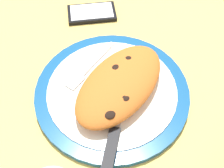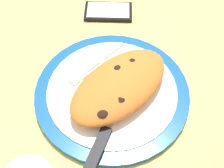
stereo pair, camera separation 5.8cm
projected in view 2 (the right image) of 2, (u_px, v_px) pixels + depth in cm
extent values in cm
cube|color=#DBB756|center=(112.00, 98.00, 63.27)|extent=(150.00, 150.00, 3.00)
cylinder|color=navy|center=(112.00, 93.00, 61.49)|extent=(31.26, 31.26, 1.37)
cylinder|color=white|center=(112.00, 90.00, 60.82)|extent=(26.21, 26.21, 0.30)
ellipsoid|color=#C16023|center=(119.00, 85.00, 58.46)|extent=(24.53, 15.96, 4.71)
ellipsoid|color=black|center=(121.00, 100.00, 54.57)|extent=(2.13, 1.83, 0.65)
ellipsoid|color=black|center=(118.00, 70.00, 58.32)|extent=(2.95, 2.84, 0.80)
ellipsoid|color=black|center=(132.00, 62.00, 59.55)|extent=(2.71, 2.69, 0.70)
ellipsoid|color=black|center=(119.00, 98.00, 54.70)|extent=(1.99, 1.82, 0.57)
ellipsoid|color=black|center=(103.00, 113.00, 53.35)|extent=(2.47, 2.35, 0.76)
cube|color=silver|center=(104.00, 57.00, 65.52)|extent=(11.18, 2.84, 0.40)
cube|color=silver|center=(78.00, 77.00, 62.37)|extent=(4.32, 2.86, 0.40)
cube|color=silver|center=(118.00, 103.00, 58.61)|extent=(10.86, 8.05, 0.40)
cube|color=black|center=(98.00, 150.00, 52.55)|extent=(8.56, 6.67, 1.20)
cube|color=black|center=(108.00, 12.00, 76.09)|extent=(13.50, 12.46, 1.00)
cube|color=white|center=(108.00, 10.00, 75.62)|extent=(11.76, 10.81, 0.16)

